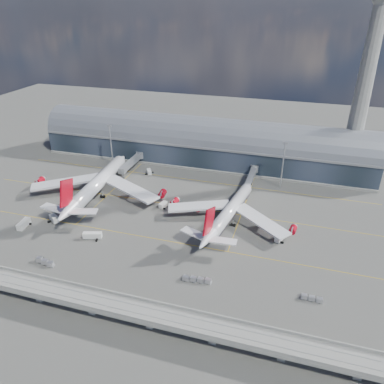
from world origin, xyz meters
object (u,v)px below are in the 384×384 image
(cargo_train_1, at_px, (197,280))
(cargo_train_2, at_px, (312,298))
(service_truck_4, at_px, (163,205))
(service_truck_5, at_px, (149,172))
(floodlight_mast_left, at_px, (111,145))
(floodlight_mast_right, at_px, (283,164))
(service_truck_0, at_px, (24,224))
(airliner_right, at_px, (229,212))
(service_truck_3, at_px, (280,237))
(control_tower, at_px, (365,83))
(cargo_train_0, at_px, (45,262))
(airliner_left, at_px, (97,184))
(service_truck_2, at_px, (92,235))
(service_truck_1, at_px, (54,219))

(cargo_train_1, xyz_separation_m, cargo_train_2, (39.81, 2.26, -0.07))
(service_truck_4, relative_size, service_truck_5, 0.89)
(floodlight_mast_left, xyz_separation_m, floodlight_mast_right, (100.00, 0.00, 0.00))
(service_truck_0, xyz_separation_m, cargo_train_1, (83.78, -12.22, -0.71))
(floodlight_mast_right, bearing_deg, airliner_right, -114.28)
(floodlight_mast_left, distance_m, service_truck_3, 116.58)
(floodlight_mast_right, bearing_deg, control_tower, 38.66)
(service_truck_5, xyz_separation_m, cargo_train_2, (92.14, -78.83, -0.46))
(service_truck_5, bearing_deg, service_truck_4, -88.47)
(service_truck_4, height_order, cargo_train_0, service_truck_4)
(service_truck_0, distance_m, service_truck_3, 112.34)
(airliner_left, relative_size, airliner_right, 1.20)
(service_truck_0, distance_m, service_truck_5, 75.72)
(floodlight_mast_right, bearing_deg, cargo_train_0, -130.87)
(airliner_left, bearing_deg, service_truck_5, 60.44)
(floodlight_mast_left, bearing_deg, cargo_train_1, -47.71)
(control_tower, relative_size, service_truck_0, 13.00)
(cargo_train_1, bearing_deg, airliner_left, 59.90)
(floodlight_mast_left, height_order, service_truck_4, floodlight_mast_left)
(airliner_right, xyz_separation_m, cargo_train_1, (-2.60, -42.92, -4.25))
(airliner_right, xyz_separation_m, cargo_train_2, (37.21, -40.66, -4.32))
(floodlight_mast_right, distance_m, service_truck_4, 66.69)
(control_tower, height_order, service_truck_3, control_tower)
(airliner_left, bearing_deg, floodlight_mast_right, 17.96)
(control_tower, distance_m, floodlight_mast_left, 143.01)
(service_truck_5, height_order, cargo_train_1, service_truck_5)
(airliner_left, distance_m, service_truck_0, 40.32)
(floodlight_mast_left, height_order, service_truck_5, floodlight_mast_left)
(cargo_train_0, bearing_deg, control_tower, -55.11)
(floodlight_mast_right, height_order, airliner_left, floodlight_mast_right)
(service_truck_2, bearing_deg, control_tower, -64.08)
(floodlight_mast_right, height_order, cargo_train_0, floodlight_mast_right)
(floodlight_mast_left, relative_size, cargo_train_0, 2.91)
(airliner_left, height_order, service_truck_1, airliner_left)
(airliner_right, bearing_deg, service_truck_4, -178.04)
(service_truck_1, xyz_separation_m, cargo_train_1, (73.74, -20.22, -0.64))
(control_tower, xyz_separation_m, floodlight_mast_left, (-135.00, -28.00, -38.00))
(service_truck_2, xyz_separation_m, cargo_train_2, (89.84, -11.14, -0.63))
(service_truck_2, height_order, service_truck_3, service_truck_2)
(service_truck_0, distance_m, service_truck_1, 12.84)
(service_truck_3, bearing_deg, floodlight_mast_right, 114.95)
(floodlight_mast_right, relative_size, service_truck_3, 4.09)
(control_tower, xyz_separation_m, service_truck_0, (-140.74, -101.59, -50.00))
(airliner_left, relative_size, cargo_train_1, 7.01)
(floodlight_mast_right, bearing_deg, service_truck_1, -145.57)
(airliner_left, bearing_deg, service_truck_0, -118.70)
(service_truck_3, height_order, cargo_train_1, service_truck_3)
(floodlight_mast_right, bearing_deg, service_truck_3, -85.21)
(airliner_left, relative_size, cargo_train_2, 10.20)
(service_truck_2, bearing_deg, floodlight_mast_right, -62.10)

